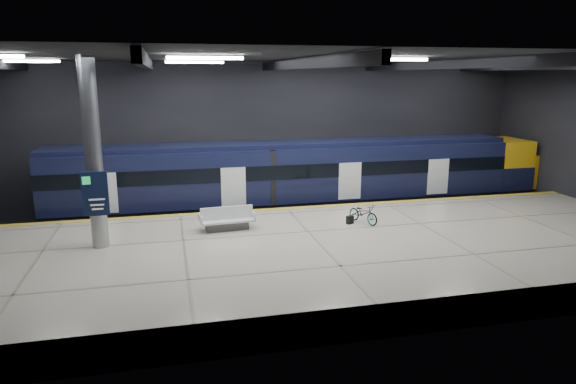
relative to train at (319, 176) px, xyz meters
name	(u,v)px	position (x,y,z in m)	size (l,w,h in m)	color
ground	(302,249)	(-2.43, -5.50, -2.06)	(30.00, 30.00, 0.00)	black
room_shell	(303,115)	(-2.43, -5.49, 3.66)	(30.10, 16.10, 8.05)	black
platform	(319,256)	(-2.43, -8.00, -1.51)	(30.00, 11.00, 1.10)	beige
safety_strip	(287,208)	(-2.43, -2.75, -0.95)	(30.00, 0.40, 0.01)	gold
rails	(275,214)	(-2.43, 0.00, -1.98)	(30.00, 1.52, 0.16)	gray
train	(319,176)	(0.00, 0.00, 0.00)	(29.40, 2.84, 3.79)	black
bench	(227,221)	(-5.62, -5.49, -0.61)	(2.28, 1.07, 0.98)	#595B60
bicycle	(363,213)	(0.20, -5.86, -0.54)	(0.56, 1.61, 0.85)	#99999E
pannier_bag	(350,220)	(-0.40, -5.86, -0.78)	(0.30, 0.18, 0.35)	black
info_column	(93,157)	(-10.43, -6.52, 2.40)	(0.90, 0.78, 6.90)	#9EA0A5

